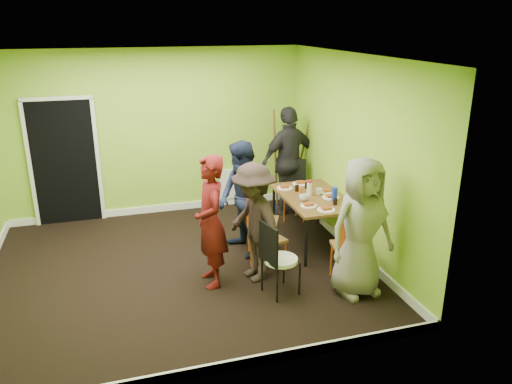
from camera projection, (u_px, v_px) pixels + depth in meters
ground at (181, 268)px, 6.81m from camera, size 5.00×5.00×0.00m
room_walls at (175, 200)px, 6.52m from camera, size 5.04×4.54×2.82m
dining_table at (314, 200)px, 7.38m from camera, size 0.90×1.50×0.75m
chair_left_far at (257, 215)px, 7.15m from camera, size 0.55×0.55×1.01m
chair_left_near at (263, 234)px, 6.59m from camera, size 0.48×0.48×0.94m
chair_back_end at (294, 177)px, 8.46m from camera, size 0.52×0.57×0.98m
chair_front_end at (352, 243)px, 6.22m from camera, size 0.49×0.50×1.03m
chair_bentwood at (277, 256)px, 6.01m from camera, size 0.46×0.45×0.95m
easel at (290, 160)px, 8.63m from camera, size 0.74×0.69×1.84m
plate_near_left at (285, 188)px, 7.69m from camera, size 0.25×0.25×0.01m
plate_near_right at (308, 206)px, 6.96m from camera, size 0.23×0.23×0.01m
plate_far_back at (300, 184)px, 7.89m from camera, size 0.25×0.25×0.01m
plate_far_front at (326, 210)px, 6.81m from camera, size 0.25×0.25×0.01m
plate_wall_back at (327, 192)px, 7.52m from camera, size 0.26×0.26×0.01m
plate_wall_front at (331, 197)px, 7.29m from camera, size 0.25×0.25×0.01m
thermos at (309, 189)px, 7.36m from camera, size 0.07×0.07×0.20m
blue_bottle at (334, 194)px, 7.14m from camera, size 0.08×0.08×0.20m
orange_bottle at (300, 191)px, 7.47m from camera, size 0.04×0.04×0.07m
glass_mid at (297, 188)px, 7.55m from camera, size 0.06×0.06×0.09m
glass_back at (307, 185)px, 7.68m from camera, size 0.07×0.07×0.10m
glass_front at (335, 202)px, 7.01m from camera, size 0.06×0.06×0.09m
cup_a at (303, 197)px, 7.16m from camera, size 0.12×0.12×0.10m
cup_b at (319, 192)px, 7.40m from camera, size 0.10×0.10×0.09m
person_standing at (211, 222)px, 6.17m from camera, size 0.42×0.63×1.70m
person_left_far at (242, 200)px, 6.99m from camera, size 0.78×0.92×1.65m
person_left_near at (254, 223)px, 6.32m from camera, size 0.79×1.12×1.56m
person_back_end at (289, 161)px, 8.50m from camera, size 1.17×0.71×1.86m
person_front_end at (361, 228)px, 5.95m from camera, size 0.91×0.66×1.73m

